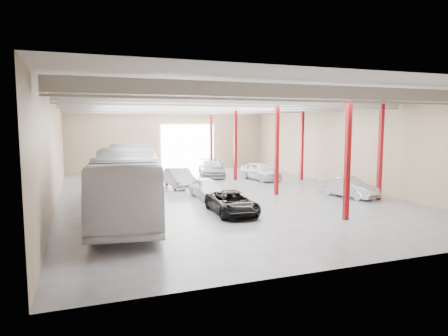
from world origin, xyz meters
TOP-DOWN VIEW (x-y plane):
  - depot_shell at (0.13, 0.48)m, footprint 22.12×32.12m
  - coach_bus at (-7.00, -4.80)m, footprint 5.16×14.08m
  - black_sedan at (-1.44, -6.62)m, footprint 2.33×4.74m
  - car_row_a at (-1.30, -1.42)m, footprint 1.80×4.10m
  - car_row_b at (-2.00, 3.78)m, footprint 1.78×4.73m
  - car_row_c at (2.50, 9.00)m, footprint 3.28×5.78m
  - car_right_near at (8.11, -4.56)m, footprint 2.64×4.50m
  - car_right_far at (6.00, 5.31)m, footprint 2.62×4.97m

SIDE VIEW (x-z plane):
  - black_sedan at x=-1.44m, z-range 0.00..1.29m
  - car_row_a at x=-1.30m, z-range 0.00..1.38m
  - car_right_near at x=8.11m, z-range 0.00..1.40m
  - car_row_b at x=-2.00m, z-range 0.00..1.54m
  - car_row_c at x=2.50m, z-range 0.00..1.58m
  - car_right_far at x=6.00m, z-range 0.00..1.61m
  - coach_bus at x=-7.00m, z-range 0.00..3.83m
  - depot_shell at x=0.13m, z-range 1.44..8.51m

